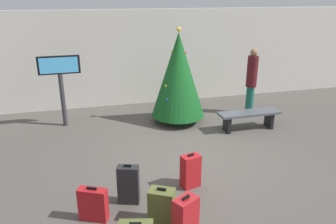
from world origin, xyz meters
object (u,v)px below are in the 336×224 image
suitcase_3 (191,171)px  suitcase_0 (93,204)px  suitcase_1 (128,185)px  flight_info_kiosk (60,77)px  holiday_tree (178,75)px  traveller_0 (251,80)px  waiting_bench (249,116)px  suitcase_5 (162,206)px  suitcase_2 (186,220)px

suitcase_3 → suitcase_0: bearing=-163.7°
suitcase_1 → flight_info_kiosk: bearing=106.8°
holiday_tree → suitcase_1: bearing=-118.7°
flight_info_kiosk → suitcase_3: flight_info_kiosk is taller
traveller_0 → waiting_bench: bearing=-118.4°
traveller_0 → suitcase_5: 5.52m
flight_info_kiosk → holiday_tree: bearing=-9.1°
holiday_tree → traveller_0: (2.22, 0.10, -0.30)m
holiday_tree → waiting_bench: 2.13m
waiting_bench → traveller_0: size_ratio=0.85×
flight_info_kiosk → suitcase_5: bearing=-70.5°
suitcase_2 → suitcase_3: size_ratio=1.15×
holiday_tree → flight_info_kiosk: bearing=170.9°
suitcase_3 → waiting_bench: bearing=43.2°
suitcase_3 → suitcase_5: 1.11m
waiting_bench → suitcase_0: suitcase_0 is taller
holiday_tree → suitcase_0: holiday_tree is taller
suitcase_0 → suitcase_2: bearing=-33.7°
traveller_0 → suitcase_3: (-2.89, -3.26, -0.70)m
holiday_tree → suitcase_0: 4.53m
flight_info_kiosk → suitcase_0: (0.56, -4.15, -1.07)m
waiting_bench → suitcase_2: (-2.81, -3.50, -0.00)m
traveller_0 → suitcase_3: size_ratio=2.87×
flight_info_kiosk → suitcase_0: size_ratio=3.22×
suitcase_1 → suitcase_2: suitcase_2 is taller
flight_info_kiosk → suitcase_2: flight_info_kiosk is taller
suitcase_1 → suitcase_2: 1.30m
traveller_0 → suitcase_0: 6.04m
flight_info_kiosk → traveller_0: traveller_0 is taller
holiday_tree → flight_info_kiosk: holiday_tree is taller
suitcase_2 → traveller_0: bearing=53.4°
holiday_tree → suitcase_2: (-1.20, -4.50, -0.96)m
traveller_0 → suitcase_5: size_ratio=3.16×
suitcase_5 → suitcase_2: bearing=-66.7°
suitcase_3 → suitcase_5: (-0.74, -0.83, -0.03)m
flight_info_kiosk → traveller_0: bearing=-4.1°
traveller_0 → suitcase_1: bearing=-139.5°
suitcase_1 → suitcase_5: 0.75m
flight_info_kiosk → suitcase_0: bearing=-82.3°
flight_info_kiosk → suitcase_5: (1.58, -4.47, -1.06)m
flight_info_kiosk → waiting_bench: bearing=-17.8°
suitcase_1 → suitcase_3: bearing=10.2°
suitcase_0 → suitcase_1: bearing=27.1°
holiday_tree → suitcase_5: (-1.42, -3.99, -1.04)m
waiting_bench → holiday_tree: bearing=148.3°
waiting_bench → suitcase_0: 4.86m
flight_info_kiosk → suitcase_3: 4.44m
flight_info_kiosk → suitcase_1: bearing=-73.2°
holiday_tree → suitcase_0: size_ratio=4.38×
suitcase_1 → suitcase_3: 1.18m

